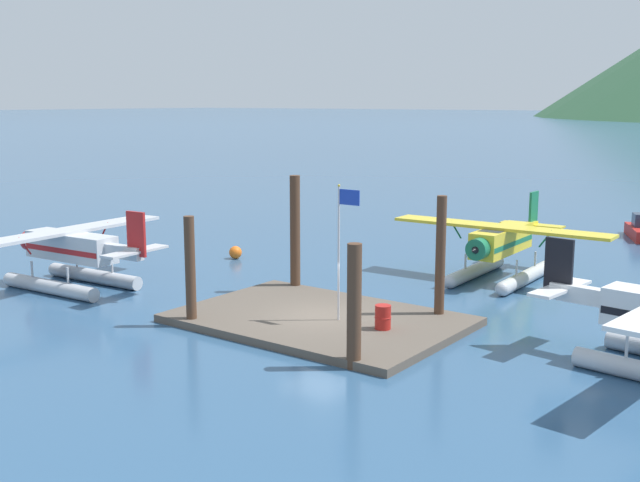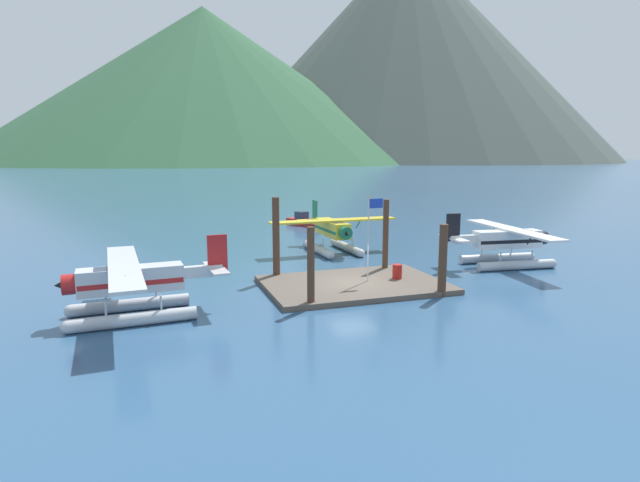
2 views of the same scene
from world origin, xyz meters
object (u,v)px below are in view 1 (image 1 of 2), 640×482
flagpole (342,235)px  mooring_buoy (235,252)px  fuel_drum (383,317)px  seaplane_yellow_bow_right (501,248)px  seaplane_silver_port_aft (71,254)px

flagpole → mooring_buoy: flagpole is taller
fuel_drum → seaplane_yellow_bow_right: bearing=91.4°
seaplane_yellow_bow_right → fuel_drum: bearing=-88.6°
seaplane_yellow_bow_right → mooring_buoy: bearing=-165.2°
seaplane_silver_port_aft → flagpole: bearing=8.8°
mooring_buoy → seaplane_silver_port_aft: seaplane_silver_port_aft is taller
mooring_buoy → seaplane_yellow_bow_right: bearing=14.8°
mooring_buoy → seaplane_silver_port_aft: 9.54m
seaplane_yellow_bow_right → seaplane_silver_port_aft: size_ratio=1.00×
flagpole → fuel_drum: 3.34m
fuel_drum → seaplane_silver_port_aft: seaplane_silver_port_aft is taller
flagpole → fuel_drum: size_ratio=5.81×
seaplane_yellow_bow_right → seaplane_silver_port_aft: same height
mooring_buoy → seaplane_yellow_bow_right: 14.11m
mooring_buoy → seaplane_yellow_bow_right: (13.59, 3.59, 1.23)m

